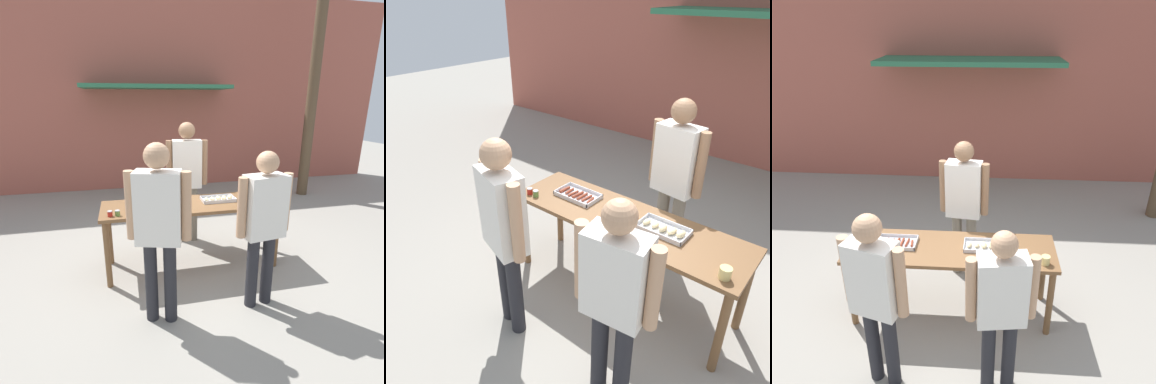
{
  "view_description": "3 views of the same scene",
  "coord_description": "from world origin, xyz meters",
  "views": [
    {
      "loc": [
        -0.79,
        -3.49,
        2.13
      ],
      "look_at": [
        0.0,
        0.0,
        1.02
      ],
      "focal_mm": 28.0,
      "sensor_mm": 36.0,
      "label": 1
    },
    {
      "loc": [
        1.48,
        -2.47,
        2.7
      ],
      "look_at": [
        -0.59,
        0.04,
        0.92
      ],
      "focal_mm": 35.0,
      "sensor_mm": 36.0,
      "label": 2
    },
    {
      "loc": [
        0.38,
        -3.35,
        3.15
      ],
      "look_at": [
        0.09,
        0.74,
        1.19
      ],
      "focal_mm": 35.0,
      "sensor_mm": 36.0,
      "label": 3
    }
  ],
  "objects": [
    {
      "name": "person_customer_with_cup",
      "position": [
        0.52,
        -0.94,
        1.0
      ],
      "size": [
        0.59,
        0.28,
        1.67
      ],
      "rotation": [
        0.0,
        0.0,
        3.27
      ],
      "color": "#232328",
      "rests_on": "ground"
    },
    {
      "name": "ground_plane",
      "position": [
        0.0,
        0.0,
        0.0
      ],
      "size": [
        24.0,
        24.0,
        0.0
      ],
      "primitive_type": "plane",
      "color": "gray"
    },
    {
      "name": "food_tray_sausages",
      "position": [
        -0.59,
        0.04,
        0.89
      ],
      "size": [
        0.43,
        0.26,
        0.04
      ],
      "color": "silver",
      "rests_on": "serving_table"
    },
    {
      "name": "condiment_jar_ketchup",
      "position": [
        -0.92,
        -0.23,
        0.9
      ],
      "size": [
        0.06,
        0.06,
        0.07
      ],
      "color": "#567A38",
      "rests_on": "serving_table"
    },
    {
      "name": "utility_pole",
      "position": [
        3.23,
        2.52,
        3.39
      ],
      "size": [
        1.1,
        0.23,
        6.63
      ],
      "color": "brown",
      "rests_on": "ground"
    },
    {
      "name": "person_customer_holding_hotdog",
      "position": [
        -0.53,
        -0.95,
        1.07
      ],
      "size": [
        0.58,
        0.33,
        1.78
      ],
      "rotation": [
        0.0,
        0.0,
        2.86
      ],
      "color": "#232328",
      "rests_on": "ground"
    },
    {
      "name": "building_facade_back",
      "position": [
        0.0,
        3.98,
        2.26
      ],
      "size": [
        12.0,
        1.11,
        4.5
      ],
      "color": "#A85647",
      "rests_on": "ground"
    },
    {
      "name": "person_server_behind_table",
      "position": [
        0.09,
        0.74,
        1.1
      ],
      "size": [
        0.6,
        0.28,
        1.83
      ],
      "rotation": [
        0.0,
        0.0,
        -0.13
      ],
      "color": "#756B5B",
      "rests_on": "ground"
    },
    {
      "name": "serving_table",
      "position": [
        0.0,
        0.0,
        0.76
      ],
      "size": [
        2.25,
        0.68,
        0.87
      ],
      "color": "brown",
      "rests_on": "ground"
    },
    {
      "name": "condiment_jar_mustard",
      "position": [
        -1.0,
        -0.23,
        0.9
      ],
      "size": [
        0.06,
        0.06,
        0.07
      ],
      "color": "#B22319",
      "rests_on": "serving_table"
    },
    {
      "name": "food_tray_buns",
      "position": [
        0.37,
        0.04,
        0.89
      ],
      "size": [
        0.43,
        0.24,
        0.06
      ],
      "color": "silver",
      "rests_on": "serving_table"
    },
    {
      "name": "beer_cup",
      "position": [
        0.98,
        -0.22,
        0.92
      ],
      "size": [
        0.09,
        0.09,
        0.09
      ],
      "color": "#DBC67A",
      "rests_on": "serving_table"
    }
  ]
}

